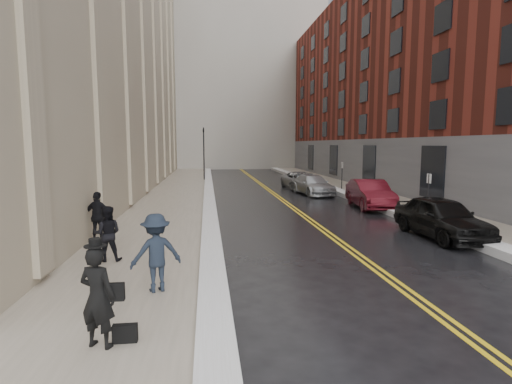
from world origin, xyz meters
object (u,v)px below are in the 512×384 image
object	(u,v)px
car_maroon	(370,194)
car_silver_far	(300,180)
car_silver_near	(313,185)
pedestrian_main	(98,297)
pedestrian_c	(98,217)
pedestrian_b	(156,253)
car_black	(441,217)
pedestrian_a	(107,234)

from	to	relation	value
car_maroon	car_silver_far	bearing A→B (deg)	105.06
car_silver_near	pedestrian_main	world-z (taller)	pedestrian_main
car_maroon	pedestrian_c	size ratio (longest dim) A/B	2.73
car_silver_far	pedestrian_b	size ratio (longest dim) A/B	2.63
car_maroon	car_silver_near	world-z (taller)	car_maroon
car_silver_far	pedestrian_b	bearing A→B (deg)	-114.56
pedestrian_main	car_black	bearing A→B (deg)	-124.46
car_black	car_silver_near	distance (m)	13.69
pedestrian_a	pedestrian_main	bearing A→B (deg)	99.96
pedestrian_c	car_maroon	bearing A→B (deg)	-136.15
car_maroon	pedestrian_main	bearing A→B (deg)	-120.54
pedestrian_c	pedestrian_a	bearing A→B (deg)	125.53
car_black	pedestrian_c	size ratio (longest dim) A/B	2.63
car_silver_far	pedestrian_c	bearing A→B (deg)	-126.69
pedestrian_a	pedestrian_c	bearing A→B (deg)	-72.03
car_maroon	car_silver_far	size ratio (longest dim) A/B	1.00
car_maroon	car_black	bearing A→B (deg)	-85.43
pedestrian_main	pedestrian_c	world-z (taller)	pedestrian_c
car_silver_far	pedestrian_main	xyz separation A→B (m)	(-9.36, -24.99, 0.35)
car_maroon	pedestrian_a	bearing A→B (deg)	-135.66
car_silver_far	pedestrian_a	xyz separation A→B (m)	(-10.44, -19.77, 0.30)
car_black	pedestrian_c	bearing A→B (deg)	177.42
car_black	car_silver_far	size ratio (longest dim) A/B	0.97
car_silver_far	pedestrian_main	distance (m)	26.69
car_silver_near	pedestrian_main	distance (m)	22.97
pedestrian_a	car_black	bearing A→B (deg)	-171.49
car_silver_far	car_black	bearing A→B (deg)	-88.84
car_maroon	car_silver_near	size ratio (longest dim) A/B	1.01
car_silver_far	pedestrian_a	distance (m)	22.36
car_silver_near	pedestrian_b	xyz separation A→B (m)	(-8.72, -18.42, 0.37)
car_silver_near	pedestrian_b	distance (m)	20.38
car_silver_far	pedestrian_c	size ratio (longest dim) A/B	2.72
pedestrian_main	pedestrian_b	bearing A→B (deg)	-83.03
car_black	car_maroon	size ratio (longest dim) A/B	0.96
pedestrian_main	pedestrian_b	distance (m)	2.64
car_maroon	pedestrian_a	xyz separation A→B (m)	(-12.04, -9.43, 0.17)
pedestrian_b	pedestrian_main	bearing A→B (deg)	56.44
car_silver_near	car_silver_far	bearing A→B (deg)	83.05
pedestrian_a	pedestrian_b	world-z (taller)	pedestrian_b
car_maroon	car_silver_far	world-z (taller)	car_maroon
car_silver_far	pedestrian_c	world-z (taller)	pedestrian_c
car_silver_near	pedestrian_a	size ratio (longest dim) A/B	2.92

